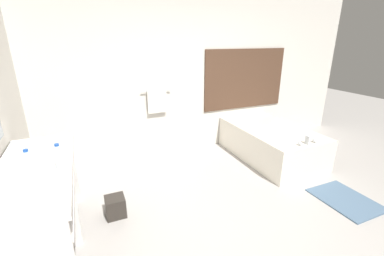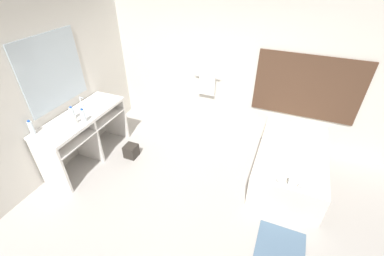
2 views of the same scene
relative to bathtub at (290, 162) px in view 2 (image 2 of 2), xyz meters
The scene contains 12 objects.
ground_plane 1.98m from the bathtub, 137.36° to the right, with size 16.00×16.00×0.00m, color #A8A39E.
wall_back_with_blinds 1.96m from the bathtub, 147.00° to the left, with size 7.40×0.13×2.70m.
wall_left_with_mirror 4.04m from the bathtub, 160.25° to the right, with size 0.08×7.40×2.70m.
vanity_counter 3.45m from the bathtub, 165.51° to the right, with size 0.61×1.60×0.91m.
sink_faucet 3.62m from the bathtub, 169.59° to the right, with size 0.09×0.04×0.18m.
bathtub is the anchor object (origin of this frame).
water_bottle_1 3.96m from the bathtub, 156.54° to the right, with size 0.07×0.07×0.23m.
water_bottle_2 3.35m from the bathtub, 161.95° to the right, with size 0.07×0.07×0.24m.
water_bottle_3 3.55m from the bathtub, 163.12° to the right, with size 0.07×0.07×0.22m.
soap_dispenser 3.46m from the bathtub, 161.06° to the right, with size 0.06×0.06×0.17m.
waste_bin 2.74m from the bathtub, 168.00° to the right, with size 0.22×0.22×0.24m.
bath_mat 1.46m from the bathtub, 87.77° to the right, with size 0.60×0.75×0.02m.
Camera 2 is at (1.15, -2.15, 3.10)m, focal length 24.00 mm.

